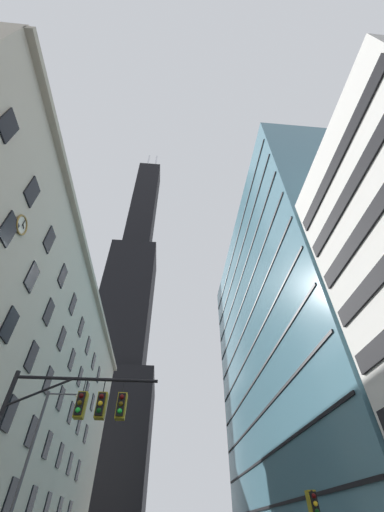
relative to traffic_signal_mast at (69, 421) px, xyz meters
name	(u,v)px	position (x,y,z in m)	size (l,w,h in m)	color
dark_skyscraper	(121,335)	(-14.38, 92.66, 53.23)	(28.49, 28.49, 196.43)	black
glass_office_midrise	(298,340)	(22.11, 23.54, 16.75)	(14.47, 41.45, 44.12)	teal
traffic_signal_mast	(69,421)	(0.00, 0.00, 0.00)	(6.43, 0.63, 7.11)	black
traffic_light_near_right	(315,509)	(11.11, 3.62, -2.53)	(0.40, 0.63, 3.32)	black
street_lamppost	(34,456)	(-3.68, 7.84, 0.05)	(2.46, 0.32, 8.88)	#47474C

